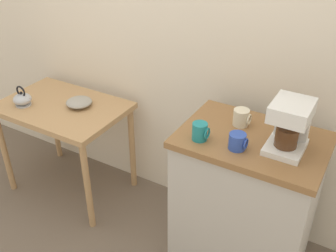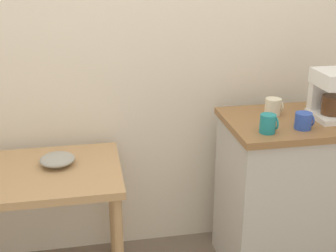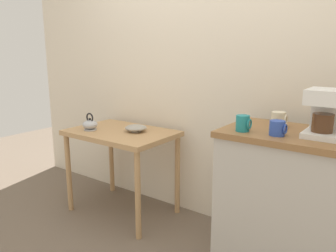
# 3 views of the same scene
# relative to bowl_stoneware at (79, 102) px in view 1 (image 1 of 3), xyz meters

# --- Properties ---
(ground_plane) EXTENTS (8.00, 8.00, 0.00)m
(ground_plane) POSITION_rel_bowl_stoneware_xyz_m (0.49, -0.08, -0.76)
(ground_plane) COLOR #6B5B4C
(back_wall) EXTENTS (4.40, 0.10, 2.80)m
(back_wall) POSITION_rel_bowl_stoneware_xyz_m (0.59, 0.36, 0.64)
(back_wall) COLOR beige
(back_wall) RESTS_ON ground_plane
(wooden_table) EXTENTS (0.87, 0.59, 0.73)m
(wooden_table) POSITION_rel_bowl_stoneware_xyz_m (-0.12, -0.05, -0.13)
(wooden_table) COLOR tan
(wooden_table) RESTS_ON ground_plane
(kitchen_counter) EXTENTS (0.76, 0.54, 0.92)m
(kitchen_counter) POSITION_rel_bowl_stoneware_xyz_m (1.26, -0.08, -0.30)
(kitchen_counter) COLOR #BCB7AD
(kitchen_counter) RESTS_ON ground_plane
(bowl_stoneware) EXTENTS (0.18, 0.18, 0.06)m
(bowl_stoneware) POSITION_rel_bowl_stoneware_xyz_m (0.00, 0.00, 0.00)
(bowl_stoneware) COLOR #9E998C
(bowl_stoneware) RESTS_ON wooden_table
(teakettle) EXTENTS (0.15, 0.12, 0.15)m
(teakettle) POSITION_rel_bowl_stoneware_xyz_m (-0.35, -0.18, 0.02)
(teakettle) COLOR #B2B5BA
(teakettle) RESTS_ON wooden_table
(coffee_maker) EXTENTS (0.18, 0.22, 0.26)m
(coffee_maker) POSITION_rel_bowl_stoneware_xyz_m (1.43, -0.08, 0.31)
(coffee_maker) COLOR white
(coffee_maker) RESTS_ON kitchen_counter
(mug_small_cream) EXTENTS (0.09, 0.09, 0.09)m
(mug_small_cream) POSITION_rel_bowl_stoneware_xyz_m (1.16, 0.01, 0.21)
(mug_small_cream) COLOR beige
(mug_small_cream) RESTS_ON kitchen_counter
(mug_dark_teal) EXTENTS (0.09, 0.08, 0.09)m
(mug_dark_teal) POSITION_rel_bowl_stoneware_xyz_m (1.03, -0.23, 0.21)
(mug_dark_teal) COLOR teal
(mug_dark_teal) RESTS_ON kitchen_counter
(mug_blue) EXTENTS (0.09, 0.08, 0.08)m
(mug_blue) POSITION_rel_bowl_stoneware_xyz_m (1.23, -0.21, 0.21)
(mug_blue) COLOR #2D4CAD
(mug_blue) RESTS_ON kitchen_counter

